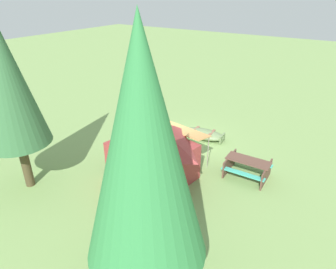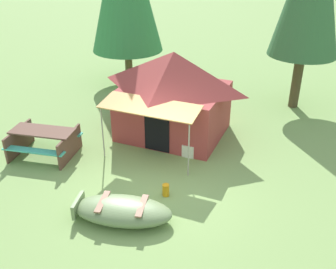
{
  "view_description": "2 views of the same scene",
  "coord_description": "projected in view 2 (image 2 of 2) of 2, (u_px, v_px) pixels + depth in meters",
  "views": [
    {
      "loc": [
        -6.61,
        11.3,
        7.12
      ],
      "look_at": [
        0.1,
        1.07,
        1.05
      ],
      "focal_mm": 31.72,
      "sensor_mm": 36.0,
      "label": 1
    },
    {
      "loc": [
        2.08,
        -7.74,
        5.7
      ],
      "look_at": [
        0.0,
        0.68,
        1.16
      ],
      "focal_mm": 41.47,
      "sensor_mm": 36.0,
      "label": 2
    }
  ],
  "objects": [
    {
      "name": "ground_plane",
      "position": [
        161.0,
        188.0,
        9.74
      ],
      "size": [
        80.0,
        80.0,
        0.0
      ],
      "primitive_type": "plane",
      "color": "#7C9F58"
    },
    {
      "name": "canvas_cabin_tent",
      "position": [
        173.0,
        93.0,
        11.74
      ],
      "size": [
        3.64,
        3.94,
        2.64
      ],
      "color": "#9C3837",
      "rests_on": "ground_plane"
    },
    {
      "name": "picnic_table",
      "position": [
        44.0,
        140.0,
        10.97
      ],
      "size": [
        1.81,
        1.45,
        0.78
      ],
      "color": "brown",
      "rests_on": "ground_plane"
    },
    {
      "name": "beached_rowboat",
      "position": [
        122.0,
        210.0,
        8.56
      ],
      "size": [
        2.31,
        1.18,
        0.47
      ],
      "color": "#6D8556",
      "rests_on": "ground_plane"
    },
    {
      "name": "fuel_can",
      "position": [
        166.0,
        190.0,
        9.38
      ],
      "size": [
        0.23,
        0.23,
        0.31
      ],
      "primitive_type": "cylinder",
      "rotation": [
        0.0,
        0.0,
        5.27
      ],
      "color": "orange",
      "rests_on": "ground_plane"
    },
    {
      "name": "cooler_box",
      "position": [
        191.0,
        147.0,
        11.17
      ],
      "size": [
        0.42,
        0.63,
        0.38
      ],
      "primitive_type": "cube",
      "rotation": [
        0.0,
        0.0,
        1.45
      ],
      "color": "beige",
      "rests_on": "ground_plane"
    }
  ]
}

